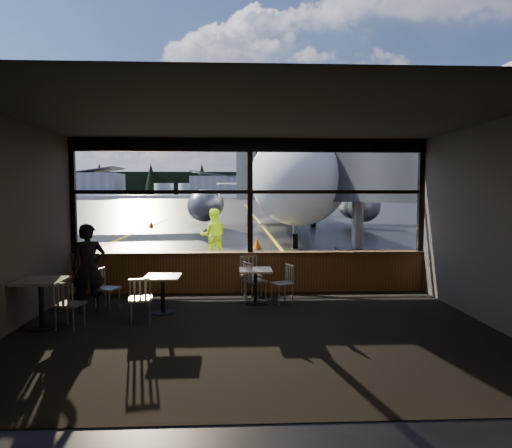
{
  "coord_description": "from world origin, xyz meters",
  "views": [
    {
      "loc": [
        -0.34,
        -10.35,
        2.29
      ],
      "look_at": [
        0.18,
        1.0,
        1.5
      ],
      "focal_mm": 32.0,
      "sensor_mm": 36.0,
      "label": 1
    }
  ],
  "objects": [
    {
      "name": "mullion_left",
      "position": [
        -3.95,
        0.0,
        2.2
      ],
      "size": [
        0.12,
        0.12,
        2.6
      ],
      "primitive_type": "cube",
      "color": "black",
      "rests_on": "ground"
    },
    {
      "name": "fuel_tank_b",
      "position": [
        -20.0,
        182.0,
        3.0
      ],
      "size": [
        8.0,
        8.0,
        6.0
      ],
      "primitive_type": "cylinder",
      "color": "silver",
      "rests_on": "ground_plane"
    },
    {
      "name": "ground_crew",
      "position": [
        -1.05,
        4.37,
        0.88
      ],
      "size": [
        0.9,
        0.73,
        1.76
      ],
      "primitive_type": "imported",
      "rotation": [
        0.0,
        0.0,
        3.22
      ],
      "color": "#BFF219",
      "rests_on": "ground_plane"
    },
    {
      "name": "fuel_tank_c",
      "position": [
        -10.0,
        182.0,
        3.0
      ],
      "size": [
        8.0,
        8.0,
        6.0
      ],
      "primitive_type": "cylinder",
      "color": "silver",
      "rests_on": "ground_plane"
    },
    {
      "name": "chair_near_e",
      "position": [
        0.62,
        -1.12,
        0.41
      ],
      "size": [
        0.58,
        0.58,
        0.81
      ],
      "primitive_type": null,
      "rotation": [
        0.0,
        0.0,
        1.97
      ],
      "color": "#B2ADA1",
      "rests_on": "carpet_floor"
    },
    {
      "name": "chair_left_s",
      "position": [
        -3.1,
        -2.71,
        0.42
      ],
      "size": [
        0.55,
        0.55,
        0.83
      ],
      "primitive_type": null,
      "rotation": [
        0.0,
        0.0,
        -0.24
      ],
      "color": "#B2ADA1",
      "rests_on": "carpet_floor"
    },
    {
      "name": "mullion_centre",
      "position": [
        0.0,
        0.0,
        2.2
      ],
      "size": [
        0.12,
        0.12,
        2.6
      ],
      "primitive_type": "cube",
      "color": "black",
      "rests_on": "ground"
    },
    {
      "name": "cone_wing",
      "position": [
        -5.82,
        19.59,
        0.23
      ],
      "size": [
        0.33,
        0.33,
        0.46
      ],
      "primitive_type": "cone",
      "color": "orange",
      "rests_on": "ground_plane"
    },
    {
      "name": "carpet_floor",
      "position": [
        0.0,
        -3.0,
        0.01
      ],
      "size": [
        8.0,
        6.0,
        0.01
      ],
      "primitive_type": "cube",
      "color": "black",
      "rests_on": "ground"
    },
    {
      "name": "chair_near_n",
      "position": [
        0.01,
        -0.4,
        0.45
      ],
      "size": [
        0.6,
        0.6,
        0.89
      ],
      "primitive_type": null,
      "rotation": [
        0.0,
        0.0,
        3.4
      ],
      "color": "#BBB5A8",
      "rests_on": "carpet_floor"
    },
    {
      "name": "chair_mid_s",
      "position": [
        -2.01,
        -2.35,
        0.41
      ],
      "size": [
        0.52,
        0.52,
        0.82
      ],
      "primitive_type": null,
      "rotation": [
        0.0,
        0.0,
        0.19
      ],
      "color": "beige",
      "rests_on": "carpet_floor"
    },
    {
      "name": "hangar_left",
      "position": [
        -70.0,
        180.0,
        5.5
      ],
      "size": [
        45.0,
        18.0,
        11.0
      ],
      "primitive_type": null,
      "color": "silver",
      "rests_on": "ground_plane"
    },
    {
      "name": "jet_bridge",
      "position": [
        3.6,
        5.5,
        2.23
      ],
      "size": [
        8.36,
        10.22,
        4.46
      ],
      "primitive_type": null,
      "color": "#2A2A2D",
      "rests_on": "ground_plane"
    },
    {
      "name": "ground_plane",
      "position": [
        0.0,
        120.0,
        0.0
      ],
      "size": [
        520.0,
        520.0,
        0.0
      ],
      "primitive_type": "plane",
      "color": "black",
      "rests_on": "ground"
    },
    {
      "name": "window_sill",
      "position": [
        0.0,
        0.0,
        0.45
      ],
      "size": [
        8.0,
        0.28,
        0.9
      ],
      "primitive_type": "cube",
      "color": "#533419",
      "rests_on": "ground"
    },
    {
      "name": "fuel_tank_a",
      "position": [
        -30.0,
        182.0,
        3.0
      ],
      "size": [
        8.0,
        8.0,
        6.0
      ],
      "primitive_type": "cylinder",
      "color": "silver",
      "rests_on": "ground_plane"
    },
    {
      "name": "wall_left",
      "position": [
        -4.0,
        -3.0,
        1.75
      ],
      "size": [
        0.04,
        6.0,
        3.5
      ],
      "primitive_type": "cube",
      "color": "#463E38",
      "rests_on": "ground"
    },
    {
      "name": "cafe_table_mid",
      "position": [
        -1.71,
        -1.77,
        0.36
      ],
      "size": [
        0.65,
        0.65,
        0.72
      ],
      "primitive_type": null,
      "color": "#ACA79E",
      "rests_on": "carpet_floor"
    },
    {
      "name": "wall_back",
      "position": [
        0.0,
        -6.0,
        1.75
      ],
      "size": [
        8.0,
        0.04,
        3.5
      ],
      "primitive_type": "cube",
      "color": "#463E38",
      "rests_on": "ground"
    },
    {
      "name": "chair_near_w",
      "position": [
        0.07,
        -0.92,
        0.42
      ],
      "size": [
        0.63,
        0.63,
        0.85
      ],
      "primitive_type": null,
      "rotation": [
        0.0,
        0.0,
        -1.09
      ],
      "color": "beige",
      "rests_on": "carpet_floor"
    },
    {
      "name": "cafe_table_left",
      "position": [
        -3.6,
        -2.64,
        0.41
      ],
      "size": [
        0.75,
        0.75,
        0.83
      ],
      "primitive_type": null,
      "color": "#AAA69C",
      "rests_on": "carpet_floor"
    },
    {
      "name": "airliner",
      "position": [
        2.76,
        19.62,
        5.2
      ],
      "size": [
        30.23,
        35.58,
        10.4
      ],
      "primitive_type": null,
      "rotation": [
        0.0,
        0.0,
        -0.06
      ],
      "color": "white",
      "rests_on": "ground_plane"
    },
    {
      "name": "window_header",
      "position": [
        0.0,
        0.0,
        3.35
      ],
      "size": [
        8.0,
        0.18,
        0.3
      ],
      "primitive_type": "cube",
      "color": "black",
      "rests_on": "ground"
    },
    {
      "name": "passenger",
      "position": [
        -3.14,
        -1.59,
        0.85
      ],
      "size": [
        0.73,
        0.61,
        1.7
      ],
      "primitive_type": "imported",
      "rotation": [
        0.0,
        0.0,
        0.4
      ],
      "color": "black",
      "rests_on": "carpet_floor"
    },
    {
      "name": "mullion_right",
      "position": [
        3.95,
        0.0,
        2.2
      ],
      "size": [
        0.12,
        0.12,
        2.6
      ],
      "primitive_type": "cube",
      "color": "black",
      "rests_on": "ground"
    },
    {
      "name": "hangar_right",
      "position": [
        60.0,
        178.0,
        6.0
      ],
      "size": [
        50.0,
        20.0,
        12.0
      ],
      "primitive_type": null,
      "color": "silver",
      "rests_on": "ground_plane"
    },
    {
      "name": "ceiling",
      "position": [
        0.0,
        -3.0,
        3.5
      ],
      "size": [
        8.0,
        6.0,
        0.04
      ],
      "primitive_type": "cube",
      "color": "#38332D",
      "rests_on": "ground"
    },
    {
      "name": "window_transom",
      "position": [
        0.0,
        0.0,
        2.3
      ],
      "size": [
        8.0,
        0.1,
        0.08
      ],
      "primitive_type": "cube",
      "color": "black",
      "rests_on": "ground"
    },
    {
      "name": "treeline",
      "position": [
        0.0,
        210.0,
        6.0
      ],
      "size": [
        360.0,
        3.0,
        12.0
      ],
      "primitive_type": "cube",
      "color": "black",
      "rests_on": "ground_plane"
    },
    {
      "name": "chair_mid_w",
      "position": [
        -2.83,
        -1.45,
        0.41
      ],
      "size": [
        0.57,
        0.57,
        0.82
      ],
      "primitive_type": null,
      "rotation": [
        0.0,
        0.0,
        -1.92
      ],
      "color": "#B3AEA2",
      "rests_on": "carpet_floor"
    },
    {
      "name": "cone_nose",
      "position": [
        0.54,
        8.02,
        0.22
      ],
      "size": [
        0.32,
        0.32,
        0.45
      ],
      "primitive_type": "cone",
      "color": "#FF5808",
      "rests_on": "ground_plane"
    },
    {
      "name": "hangar_mid",
      "position": [
        0.0,
        185.0,
        5.0
      ],
      "size": [
        38.0,
        15.0,
        10.0
      ],
      "primitive_type": null,
      "color": "silver",
      "rests_on": "ground_plane"
    },
    {
      "name": "cafe_table_near",
      "position": [
        0.07,
        -1.12,
        0.36
      ],
      "size": [
        0.66,
        0.66,
        0.72
      ],
      "primitive_type": null,
      "color": "#ACA59E",
      "rests_on": "carpet_floor"
    },
    {
      "name": "wall_right",
      "position": [
        4.0,
        -3.0,
        1.75
      ],
      "size": [
        0.04,
        6.0,
        3.5
      ],
      "primitive_type": "cube",
      "color": "#463E38",
      "rests_on": "ground"
    }
  ]
}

